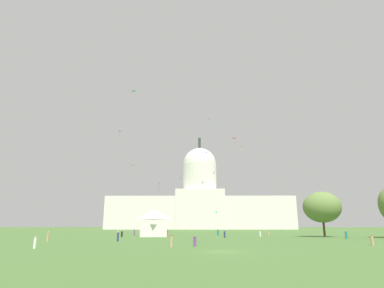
{
  "coord_description": "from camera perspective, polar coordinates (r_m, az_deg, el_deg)",
  "views": [
    {
      "loc": [
        -2.95,
        -37.03,
        2.86
      ],
      "look_at": [
        -4.33,
        74.94,
        31.25
      ],
      "focal_mm": 29.91,
      "sensor_mm": 36.0,
      "label": 1
    }
  ],
  "objects": [
    {
      "name": "ground_plane",
      "position": [
        37.25,
        5.53,
        -18.57
      ],
      "size": [
        800.0,
        800.0,
        0.0
      ],
      "primitive_type": "plane",
      "color": "#42662D"
    },
    {
      "name": "kite_black_mid",
      "position": [
        176.06,
        -5.95,
        -7.13
      ],
      "size": [
        1.27,
        1.51,
        4.09
      ],
      "rotation": [
        0.0,
        0.0,
        5.31
      ],
      "color": "black"
    },
    {
      "name": "person_white_back_center",
      "position": [
        45.96,
        -26.22,
        -15.56
      ],
      "size": [
        0.48,
        0.48,
        1.47
      ],
      "rotation": [
        0.0,
        0.0,
        2.24
      ],
      "color": "silver",
      "rests_on": "ground_plane"
    },
    {
      "name": "person_tan_mid_center",
      "position": [
        53.61,
        29.44,
        -14.78
      ],
      "size": [
        0.48,
        0.48,
        1.54
      ],
      "rotation": [
        0.0,
        0.0,
        3.4
      ],
      "color": "tan",
      "rests_on": "ground_plane"
    },
    {
      "name": "capitol_building",
      "position": [
        223.08,
        1.41,
        -10.55
      ],
      "size": [
        124.75,
        26.84,
        63.72
      ],
      "color": "silver",
      "rests_on": "ground_plane"
    },
    {
      "name": "person_teal_back_left",
      "position": [
        91.85,
        4.65,
        -15.49
      ],
      "size": [
        0.5,
        0.5,
        1.7
      ],
      "rotation": [
        0.0,
        0.0,
        0.07
      ],
      "color": "#1E757A",
      "rests_on": "ground_plane"
    },
    {
      "name": "person_navy_lawn_far_left",
      "position": [
        60.78,
        -13.07,
        -15.79
      ],
      "size": [
        0.42,
        0.42,
        1.77
      ],
      "rotation": [
        0.0,
        0.0,
        1.9
      ],
      "color": "navy",
      "rests_on": "ground_plane"
    },
    {
      "name": "person_tan_front_center",
      "position": [
        63.59,
        -24.32,
        -14.86
      ],
      "size": [
        0.51,
        0.51,
        1.76
      ],
      "rotation": [
        0.0,
        0.0,
        2.3
      ],
      "color": "tan",
      "rests_on": "ground_plane"
    },
    {
      "name": "kite_magenta_high",
      "position": [
        131.53,
        2.89,
        4.22
      ],
      "size": [
        1.43,
        1.57,
        3.11
      ],
      "rotation": [
        0.0,
        0.0,
        5.38
      ],
      "color": "#D1339E"
    },
    {
      "name": "kite_cyan_high",
      "position": [
        112.18,
        -10.47,
        9.21
      ],
      "size": [
        1.77,
        1.22,
        0.22
      ],
      "rotation": [
        0.0,
        0.0,
        6.06
      ],
      "color": "#33BCDB"
    },
    {
      "name": "kite_blue_high",
      "position": [
        147.84,
        -12.77,
        2.17
      ],
      "size": [
        1.31,
        0.67,
        2.3
      ],
      "rotation": [
        0.0,
        0.0,
        0.09
      ],
      "color": "blue"
    },
    {
      "name": "person_white_edge_east",
      "position": [
        84.25,
        12.05,
        -15.36
      ],
      "size": [
        0.46,
        0.46,
        1.63
      ],
      "rotation": [
        0.0,
        0.0,
        4.39
      ],
      "color": "silver",
      "rests_on": "ground_plane"
    },
    {
      "name": "person_purple_near_tent",
      "position": [
        93.99,
        -10.25,
        -15.28
      ],
      "size": [
        0.47,
        0.47,
        1.69
      ],
      "rotation": [
        0.0,
        0.0,
        0.92
      ],
      "color": "#703D93",
      "rests_on": "ground_plane"
    },
    {
      "name": "person_teal_near_tree_west",
      "position": [
        78.27,
        25.81,
        -14.38
      ],
      "size": [
        0.61,
        0.61,
        1.74
      ],
      "rotation": [
        0.0,
        0.0,
        1.13
      ],
      "color": "#1E757A",
      "rests_on": "ground_plane"
    },
    {
      "name": "kite_green_mid",
      "position": [
        133.11,
        -2.1,
        -6.13
      ],
      "size": [
        1.37,
        0.97,
        0.28
      ],
      "rotation": [
        0.0,
        0.0,
        5.96
      ],
      "color": "green"
    },
    {
      "name": "kite_yellow_high",
      "position": [
        183.14,
        8.94,
        -0.5
      ],
      "size": [
        1.53,
        0.97,
        3.46
      ],
      "rotation": [
        0.0,
        0.0,
        0.11
      ],
      "color": "yellow"
    },
    {
      "name": "kite_pink_mid",
      "position": [
        158.86,
        3.94,
        -5.25
      ],
      "size": [
        0.84,
        0.76,
        3.35
      ],
      "rotation": [
        0.0,
        0.0,
        4.53
      ],
      "color": "pink"
    },
    {
      "name": "person_purple_deep_crowd",
      "position": [
        45.81,
        0.51,
        -16.97
      ],
      "size": [
        0.55,
        0.55,
        1.49
      ],
      "rotation": [
        0.0,
        0.0,
        0.48
      ],
      "color": "#703D93",
      "rests_on": "ground_plane"
    },
    {
      "name": "person_navy_mid_left",
      "position": [
        76.63,
        5.83,
        -15.72
      ],
      "size": [
        0.55,
        0.55,
        1.69
      ],
      "rotation": [
        0.0,
        0.0,
        5.51
      ],
      "color": "navy",
      "rests_on": "ground_plane"
    },
    {
      "name": "person_tan_front_right",
      "position": [
        86.8,
        13.42,
        -15.24
      ],
      "size": [
        0.41,
        0.41,
        1.65
      ],
      "rotation": [
        0.0,
        0.0,
        1.33
      ],
      "color": "tan",
      "rests_on": "ground_plane"
    },
    {
      "name": "kite_lime_mid",
      "position": [
        146.1,
        -10.47,
        -3.87
      ],
      "size": [
        1.64,
        0.85,
        2.95
      ],
      "rotation": [
        0.0,
        0.0,
        0.18
      ],
      "color": "#8CD133"
    },
    {
      "name": "person_black_mid_right",
      "position": [
        83.34,
        -12.4,
        -15.41
      ],
      "size": [
        0.51,
        0.51,
        1.51
      ],
      "rotation": [
        0.0,
        0.0,
        6.05
      ],
      "color": "black",
      "rests_on": "ground_plane"
    },
    {
      "name": "person_tan_lawn_far_right",
      "position": [
        44.02,
        -3.73,
        -16.9
      ],
      "size": [
        0.44,
        0.44,
        1.68
      ],
      "rotation": [
        0.0,
        0.0,
        5.07
      ],
      "color": "tan",
      "rests_on": "ground_plane"
    },
    {
      "name": "kite_red_high",
      "position": [
        133.78,
        7.48,
        0.69
      ],
      "size": [
        1.83,
        1.32,
        4.28
      ],
      "rotation": [
        0.0,
        0.0,
        3.58
      ],
      "color": "red"
    },
    {
      "name": "kite_turquoise_low",
      "position": [
        184.53,
        4.36,
        -12.08
      ],
      "size": [
        1.14,
        0.85,
        3.37
      ],
      "rotation": [
        0.0,
        0.0,
        3.04
      ],
      "color": "teal"
    },
    {
      "name": "event_tent",
      "position": [
        84.33,
        -6.77,
        -13.79
      ],
      "size": [
        7.55,
        7.94,
        6.67
      ],
      "rotation": [
        0.0,
        0.0,
        0.1
      ],
      "color": "white",
      "rests_on": "ground_plane"
    },
    {
      "name": "person_red_edge_west",
      "position": [
        92.67,
        -4.43,
        -15.49
      ],
      "size": [
        0.57,
        0.57,
        1.67
      ],
      "rotation": [
        0.0,
        0.0,
        3.47
      ],
      "color": "red",
      "rests_on": "ground_plane"
    },
    {
      "name": "kite_violet_high",
      "position": [
        205.81,
        2.53,
        -1.51
      ],
      "size": [
        0.93,
        0.95,
        0.82
      ],
      "rotation": [
        0.0,
        0.0,
        5.72
      ],
      "color": "purple"
    },
    {
      "name": "tree_east_far",
      "position": [
        87.01,
        22.17,
        -10.38
      ],
      "size": [
        10.65,
        9.4,
        10.93
      ],
      "color": "#42301E",
      "rests_on": "ground_plane"
    }
  ]
}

